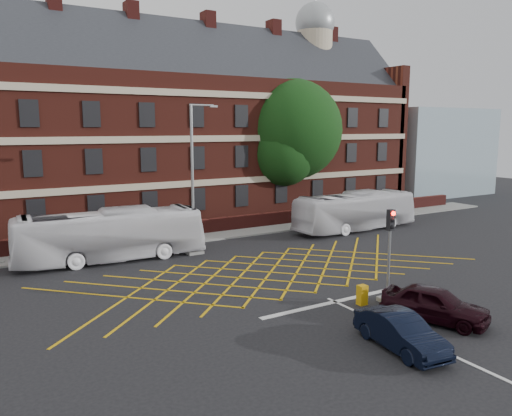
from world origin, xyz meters
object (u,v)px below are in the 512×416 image
car_maroon (435,304)px  deciduous_tree (291,137)px  utility_cabinet (362,295)px  bus_right (356,211)px  bus_left (110,235)px  street_lamp (194,203)px  car_navy (401,332)px  traffic_light_near (389,264)px

car_maroon → deciduous_tree: deciduous_tree is taller
utility_cabinet → bus_right: bearing=49.1°
bus_left → car_maroon: 18.62m
deciduous_tree → street_lamp: bearing=-146.3°
car_maroon → utility_cabinet: size_ratio=4.74×
bus_left → street_lamp: 5.37m
bus_left → deciduous_tree: size_ratio=0.91×
bus_left → car_navy: bus_left is taller
car_maroon → utility_cabinet: 3.21m
car_maroon → street_lamp: size_ratio=0.46×
car_maroon → street_lamp: street_lamp is taller
utility_cabinet → car_navy: bearing=-115.6°
bus_right → deciduous_tree: size_ratio=0.87×
bus_right → utility_cabinet: bus_right is taller
car_navy → car_maroon: (3.20, 1.16, 0.08)m
bus_right → car_navy: bus_right is taller
traffic_light_near → street_lamp: bearing=107.2°
car_maroon → traffic_light_near: size_ratio=1.00×
car_maroon → bus_right: bearing=36.2°
car_navy → street_lamp: size_ratio=0.42×
street_lamp → utility_cabinet: size_ratio=10.29×
deciduous_tree → car_navy: bearing=-116.9°
bus_right → deciduous_tree: deciduous_tree is taller
car_navy → traffic_light_near: traffic_light_near is taller
bus_right → utility_cabinet: (-10.97, -12.66, -1.03)m
deciduous_tree → traffic_light_near: size_ratio=2.86×
utility_cabinet → bus_left: bearing=119.8°
street_lamp → traffic_light_near: bearing=-72.8°
car_navy → street_lamp: 16.74m
car_navy → traffic_light_near: bearing=56.3°
car_maroon → traffic_light_near: (0.04, 2.65, 1.04)m
traffic_light_near → car_navy: bearing=-130.3°
car_navy → car_maroon: car_maroon is taller
street_lamp → deciduous_tree: bearing=33.7°
car_navy → utility_cabinet: car_navy is taller
bus_left → deciduous_tree: deciduous_tree is taller
car_navy → traffic_light_near: size_ratio=0.92×
bus_right → car_maroon: size_ratio=2.49×
street_lamp → utility_cabinet: street_lamp is taller
bus_left → deciduous_tree: 21.20m
bus_left → car_navy: size_ratio=2.82×
street_lamp → utility_cabinet: (2.66, -12.41, -2.77)m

